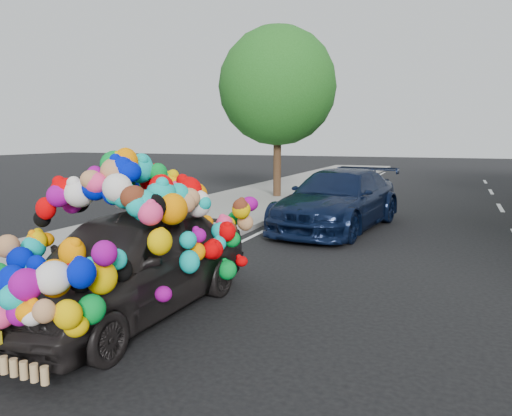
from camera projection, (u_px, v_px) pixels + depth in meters
The scene contains 6 objects.
ground at pixel (302, 277), 8.08m from camera, with size 100.00×100.00×0.00m, color black.
sidewalk at pixel (89, 251), 9.66m from camera, with size 4.00×60.00×0.12m, color gray.
kerb at pixel (176, 260), 8.94m from camera, with size 0.15×60.00×0.13m, color gray.
tree_near_sidewalk at pixel (278, 86), 17.63m from camera, with size 4.20×4.20×6.13m.
plush_art_car at pixel (128, 236), 6.27m from camera, with size 2.12×4.27×2.02m.
navy_sedan at pixel (338, 199), 12.26m from camera, with size 2.03×5.00×1.45m, color black.
Camera 1 is at (2.24, -7.54, 2.26)m, focal length 35.00 mm.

